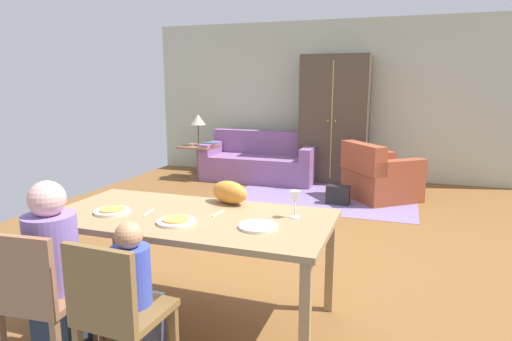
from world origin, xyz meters
name	(u,v)px	position (x,y,z in m)	size (l,w,h in m)	color
ground_plane	(284,231)	(0.00, 0.49, -0.01)	(6.60, 6.19, 0.02)	brown
back_wall	(333,100)	(0.00, 3.64, 1.35)	(6.60, 0.10, 2.70)	beige
dining_table	(189,224)	(-0.13, -1.55, 0.69)	(1.95, 0.94, 0.76)	#9B7C52
plate_near_man	(112,211)	(-0.66, -1.67, 0.77)	(0.25, 0.25, 0.02)	silver
pizza_near_man	(112,209)	(-0.66, -1.67, 0.78)	(0.17, 0.17, 0.01)	#E79E46
plate_near_child	(176,222)	(-0.13, -1.73, 0.77)	(0.25, 0.25, 0.02)	white
pizza_near_child	(176,219)	(-0.13, -1.73, 0.78)	(0.17, 0.17, 0.01)	gold
plate_near_woman	(258,226)	(0.41, -1.65, 0.77)	(0.25, 0.25, 0.02)	silver
wine_glass	(295,199)	(0.57, -1.37, 0.89)	(0.07, 0.07, 0.19)	silver
fork	(148,213)	(-0.42, -1.60, 0.76)	(0.02, 0.15, 0.01)	silver
knife	(218,213)	(0.05, -1.45, 0.76)	(0.01, 0.17, 0.01)	silver
dining_chair_man	(37,293)	(-0.66, -2.38, 0.49)	(0.45, 0.45, 0.87)	#956644
person_man	(59,277)	(-0.67, -2.20, 0.51)	(0.30, 0.41, 1.11)	#2C3D4F
dining_chair_child	(116,309)	(-0.13, -2.38, 0.49)	(0.44, 0.44, 0.87)	brown
person_child	(136,304)	(-0.13, -2.21, 0.43)	(0.22, 0.29, 0.92)	#3D4154
cat	(230,192)	(0.02, -1.18, 0.84)	(0.32, 0.16, 0.17)	orange
area_rug	(324,197)	(0.17, 2.09, 0.00)	(2.60, 1.80, 0.01)	slate
couch	(261,162)	(-1.09, 2.95, 0.30)	(1.92, 0.86, 0.82)	#865A8F
armchair	(379,177)	(0.92, 2.26, 0.32)	(1.20, 1.20, 0.82)	#964429
armoire	(334,119)	(0.11, 3.25, 1.05)	(1.10, 0.59, 2.10)	#4B3D2D
side_table	(199,157)	(-2.14, 2.69, 0.38)	(0.56, 0.56, 0.58)	#865D42
table_lamp	(198,121)	(-2.14, 2.69, 1.01)	(0.26, 0.26, 0.54)	#454A2C
book_lower	(207,145)	(-1.96, 2.66, 0.59)	(0.22, 0.16, 0.03)	#9D322F
book_upper	(209,143)	(-1.97, 2.74, 0.62)	(0.22, 0.16, 0.03)	#345583
handbag	(338,195)	(0.41, 1.79, 0.13)	(0.32, 0.16, 0.26)	black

